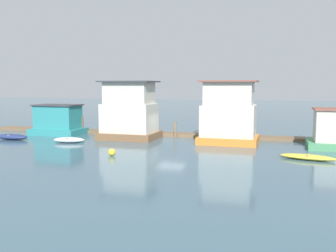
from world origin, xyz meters
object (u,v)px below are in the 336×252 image
mooring_post_near_right (175,130)px  dinghy_navy (12,137)px  mooring_post_far_left (82,125)px  houseboat_brown (129,112)px  dinghy_white (69,140)px  houseboat_teal (58,121)px  buoy_yellow (112,152)px  dinghy_yellow (308,157)px  houseboat_orange (229,114)px

mooring_post_near_right → dinghy_navy: bearing=-157.7°
mooring_post_far_left → mooring_post_near_right: bearing=0.0°
houseboat_brown → mooring_post_near_right: houseboat_brown is taller
houseboat_brown → dinghy_white: (-4.20, -3.86, -2.26)m
houseboat_brown → dinghy_navy: (-10.25, -3.83, -2.22)m
houseboat_teal → buoy_yellow: bearing=-41.6°
dinghy_yellow → mooring_post_far_left: (-21.76, 7.93, 0.72)m
houseboat_teal → houseboat_brown: houseboat_brown is taller
dinghy_yellow → houseboat_brown: bearing=159.1°
houseboat_orange → houseboat_teal: bearing=177.5°
dinghy_navy → mooring_post_far_left: (4.05, 5.82, 0.64)m
houseboat_teal → dinghy_navy: (-1.98, -4.57, -1.15)m
dinghy_yellow → buoy_yellow: bearing=-169.0°
dinghy_white → houseboat_teal: bearing=131.5°
mooring_post_far_left → mooring_post_near_right: 10.14m
houseboat_teal → buoy_yellow: 14.03m
dinghy_white → mooring_post_near_right: size_ratio=1.91×
houseboat_orange → dinghy_navy: houseboat_orange is taller
houseboat_teal → mooring_post_near_right: (12.20, 1.25, -0.64)m
dinghy_yellow → mooring_post_far_left: size_ratio=2.14×
dinghy_white → buoy_yellow: 7.92m
houseboat_teal → dinghy_navy: size_ratio=1.55×
houseboat_teal → mooring_post_near_right: houseboat_teal is taller
mooring_post_far_left → buoy_yellow: mooring_post_far_left is taller
dinghy_white → buoy_yellow: (6.38, -4.69, 0.03)m
houseboat_teal → buoy_yellow: (10.45, -9.29, -1.16)m
houseboat_teal → houseboat_orange: 17.69m
dinghy_white → dinghy_yellow: size_ratio=0.77×
houseboat_teal → dinghy_yellow: houseboat_teal is taller
buoy_yellow → dinghy_navy: bearing=159.2°
dinghy_navy → houseboat_teal: bearing=66.5°
houseboat_orange → mooring_post_far_left: (-15.57, 2.02, -1.62)m
houseboat_brown → buoy_yellow: size_ratio=10.45×
houseboat_orange → houseboat_brown: bearing=179.8°
houseboat_orange → dinghy_navy: 20.11m
houseboat_orange → mooring_post_far_left: size_ratio=3.03×
houseboat_orange → buoy_yellow: 11.37m
dinghy_white → mooring_post_near_right: bearing=35.7°
dinghy_yellow → buoy_yellow: (-13.37, -2.60, 0.08)m
houseboat_teal → dinghy_white: size_ratio=1.72×
houseboat_teal → dinghy_yellow: 24.77m
houseboat_brown → dinghy_white: 6.13m
dinghy_yellow → mooring_post_near_right: (-11.62, 7.93, 0.60)m
houseboat_brown → buoy_yellow: houseboat_brown is taller
buoy_yellow → mooring_post_near_right: bearing=80.6°
dinghy_navy → buoy_yellow: bearing=-20.8°
dinghy_white → buoy_yellow: buoy_yellow is taller
dinghy_yellow → mooring_post_near_right: bearing=145.7°
mooring_post_far_left → buoy_yellow: 13.48m
dinghy_white → buoy_yellow: size_ratio=5.70×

